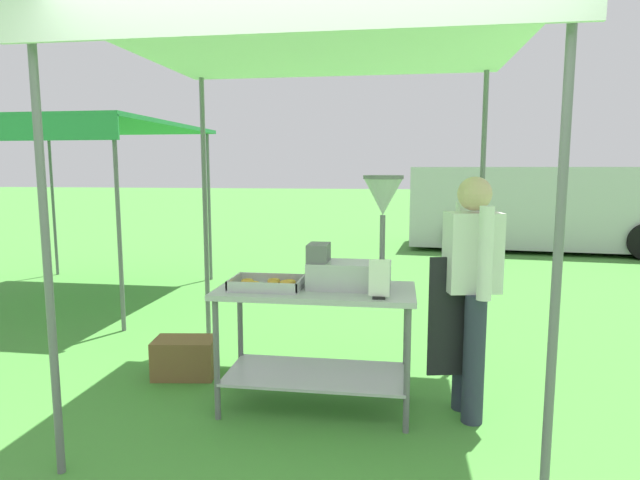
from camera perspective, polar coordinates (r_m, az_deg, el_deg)
ground_plane at (r=8.85m, az=5.64°, el=-3.17°), size 70.00×70.00×0.00m
stall_canopy at (r=3.70m, az=-0.25°, el=19.81°), size 2.72×2.50×2.53m
donut_cart at (r=3.67m, az=-0.47°, el=-8.74°), size 1.34×0.63×0.85m
donut_tray at (r=3.62m, az=-5.78°, el=-4.82°), size 0.48×0.33×0.07m
donut_fryer at (r=3.57m, az=4.16°, el=-0.67°), size 0.63×0.28×0.76m
menu_sign at (r=3.32m, az=6.37°, el=-4.51°), size 0.13×0.05×0.25m
vendor at (r=3.63m, az=15.85°, el=-4.64°), size 0.47×0.54×1.61m
supply_crate at (r=4.49m, az=-14.32°, el=-12.15°), size 0.52×0.36×0.31m
van_silver at (r=11.85m, az=22.98°, el=3.30°), size 5.47×2.49×1.69m
neighbour_tent at (r=7.41m, az=-25.17°, el=10.69°), size 2.73×2.78×2.21m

